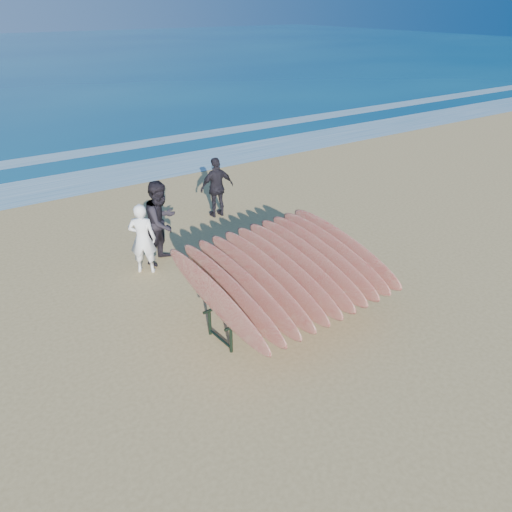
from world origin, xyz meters
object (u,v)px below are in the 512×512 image
(surfboard_rack, at_px, (285,271))
(person_dark_a, at_px, (161,222))
(person_white, at_px, (143,239))
(person_dark_b, at_px, (217,187))

(surfboard_rack, relative_size, person_dark_a, 1.78)
(person_white, bearing_deg, person_dark_a, -122.15)
(person_dark_a, relative_size, person_dark_b, 1.15)
(person_white, height_order, person_dark_b, person_dark_b)
(surfboard_rack, distance_m, person_white, 3.43)
(person_white, height_order, person_dark_a, person_dark_a)
(person_dark_a, bearing_deg, person_dark_b, 4.61)
(surfboard_rack, xyz_separation_m, person_dark_a, (-0.95, 3.33, 0.01))
(person_dark_b, bearing_deg, person_dark_a, 38.57)
(surfboard_rack, distance_m, person_dark_a, 3.46)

